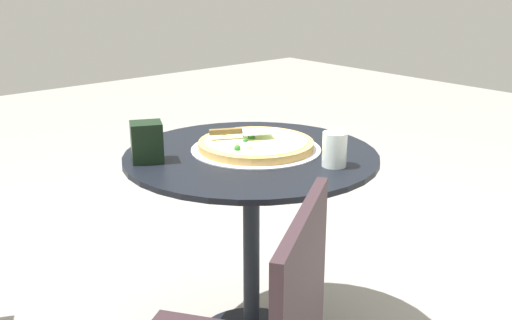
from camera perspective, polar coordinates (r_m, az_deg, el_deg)
name	(u,v)px	position (r m, az deg, el deg)	size (l,w,h in m)	color
patio_table	(251,202)	(2.06, -0.45, -3.89)	(0.84, 0.84, 0.72)	black
pizza_on_tray	(256,145)	(2.04, -0.01, 1.41)	(0.43, 0.43, 0.05)	silver
pizza_server	(240,132)	(2.05, -1.48, 2.67)	(0.14, 0.21, 0.02)	silver
drinking_cup	(335,149)	(1.88, 7.34, 0.99)	(0.08, 0.08, 0.11)	silver
napkin_dispenser	(147,142)	(1.93, -10.15, 1.68)	(0.10, 0.08, 0.13)	black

